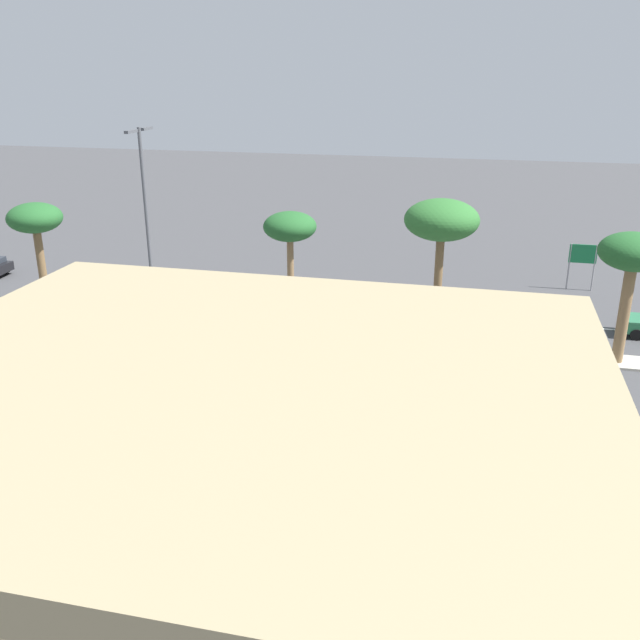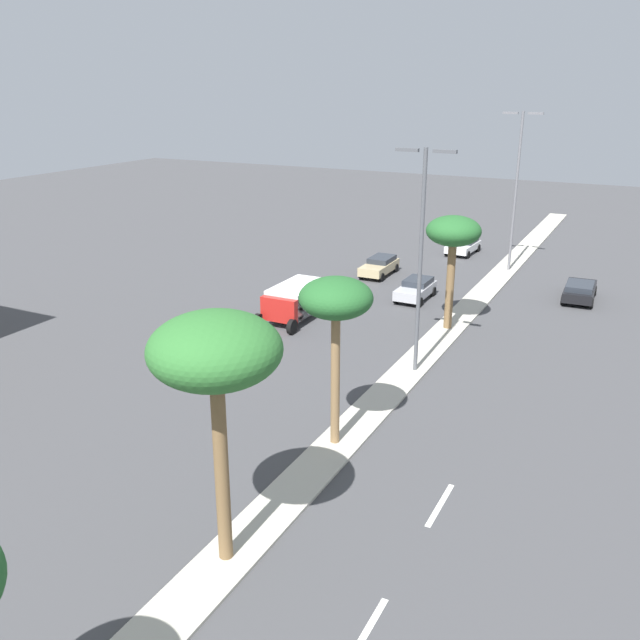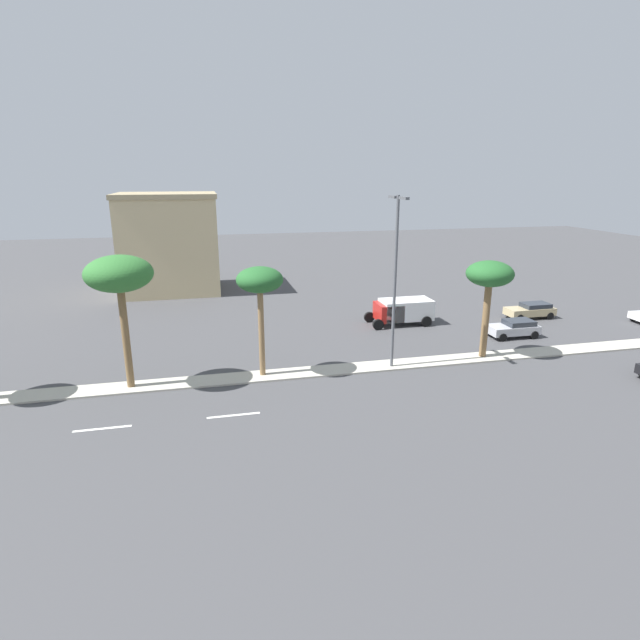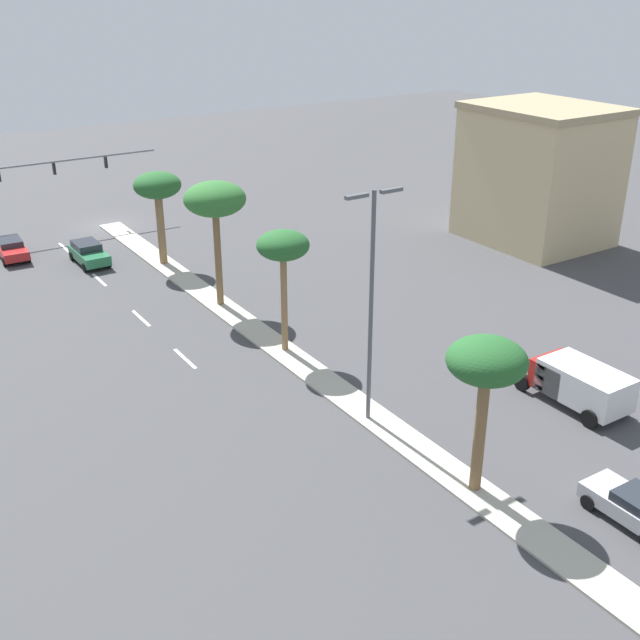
{
  "view_description": "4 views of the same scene",
  "coord_description": "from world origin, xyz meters",
  "px_view_note": "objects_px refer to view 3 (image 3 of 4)",
  "views": [
    {
      "loc": [
        -35.01,
        18.91,
        14.36
      ],
      "look_at": [
        -2.3,
        26.53,
        1.9
      ],
      "focal_mm": 39.0,
      "sensor_mm": 36.0,
      "label": 1
    },
    {
      "loc": [
        10.38,
        6.54,
        13.9
      ],
      "look_at": [
        -3.54,
        34.01,
        3.15
      ],
      "focal_mm": 38.25,
      "sensor_mm": 36.0,
      "label": 2
    },
    {
      "loc": [
        29.85,
        25.48,
        12.34
      ],
      "look_at": [
        -1.28,
        32.65,
        3.13
      ],
      "focal_mm": 28.52,
      "sensor_mm": 36.0,
      "label": 3
    },
    {
      "loc": [
        19.64,
        62.77,
        19.42
      ],
      "look_at": [
        -0.24,
        32.14,
        3.17
      ],
      "focal_mm": 43.94,
      "sensor_mm": 36.0,
      "label": 4
    }
  ],
  "objects_px": {
    "commercial_building": "(170,243)",
    "box_truck": "(401,310)",
    "palm_tree_right": "(260,283)",
    "sedan_silver_left": "(514,328)",
    "sedan_tan_rear": "(531,310)",
    "palm_tree_inboard": "(490,277)",
    "street_lamp_center": "(395,271)",
    "palm_tree_center": "(119,276)"
  },
  "relations": [
    {
      "from": "commercial_building",
      "to": "box_truck",
      "type": "bearing_deg",
      "value": 47.63
    },
    {
      "from": "palm_tree_right",
      "to": "sedan_silver_left",
      "type": "xyz_separation_m",
      "value": [
        -3.64,
        20.18,
        -5.32
      ]
    },
    {
      "from": "palm_tree_right",
      "to": "box_truck",
      "type": "bearing_deg",
      "value": 124.91
    },
    {
      "from": "sedan_tan_rear",
      "to": "box_truck",
      "type": "xyz_separation_m",
      "value": [
        -0.78,
        -12.0,
        0.49
      ]
    },
    {
      "from": "palm_tree_inboard",
      "to": "sedan_tan_rear",
      "type": "height_order",
      "value": "palm_tree_inboard"
    },
    {
      "from": "palm_tree_right",
      "to": "sedan_silver_left",
      "type": "height_order",
      "value": "palm_tree_right"
    },
    {
      "from": "palm_tree_right",
      "to": "street_lamp_center",
      "type": "distance_m",
      "value": 8.49
    },
    {
      "from": "palm_tree_right",
      "to": "street_lamp_center",
      "type": "xyz_separation_m",
      "value": [
        0.45,
        8.47,
        0.43
      ]
    },
    {
      "from": "commercial_building",
      "to": "box_truck",
      "type": "distance_m",
      "value": 26.66
    },
    {
      "from": "palm_tree_inboard",
      "to": "street_lamp_center",
      "type": "relative_size",
      "value": 0.61
    },
    {
      "from": "commercial_building",
      "to": "palm_tree_center",
      "type": "relative_size",
      "value": 1.32
    },
    {
      "from": "palm_tree_right",
      "to": "sedan_tan_rear",
      "type": "bearing_deg",
      "value": 108.2
    },
    {
      "from": "box_truck",
      "to": "palm_tree_center",
      "type": "bearing_deg",
      "value": -66.45
    },
    {
      "from": "palm_tree_right",
      "to": "palm_tree_inboard",
      "type": "relative_size",
      "value": 1.03
    },
    {
      "from": "street_lamp_center",
      "to": "palm_tree_inboard",
      "type": "bearing_deg",
      "value": 93.24
    },
    {
      "from": "palm_tree_center",
      "to": "street_lamp_center",
      "type": "height_order",
      "value": "street_lamp_center"
    },
    {
      "from": "street_lamp_center",
      "to": "sedan_silver_left",
      "type": "relative_size",
      "value": 2.81
    },
    {
      "from": "palm_tree_center",
      "to": "box_truck",
      "type": "relative_size",
      "value": 1.45
    },
    {
      "from": "commercial_building",
      "to": "palm_tree_center",
      "type": "bearing_deg",
      "value": -2.64
    },
    {
      "from": "street_lamp_center",
      "to": "box_truck",
      "type": "height_order",
      "value": "street_lamp_center"
    },
    {
      "from": "palm_tree_center",
      "to": "commercial_building",
      "type": "bearing_deg",
      "value": 177.36
    },
    {
      "from": "sedan_silver_left",
      "to": "palm_tree_inboard",
      "type": "bearing_deg",
      "value": -52.67
    },
    {
      "from": "commercial_building",
      "to": "street_lamp_center",
      "type": "distance_m",
      "value": 31.11
    },
    {
      "from": "sedan_silver_left",
      "to": "palm_tree_center",
      "type": "bearing_deg",
      "value": -82.44
    },
    {
      "from": "palm_tree_inboard",
      "to": "commercial_building",
      "type": "bearing_deg",
      "value": -140.58
    },
    {
      "from": "commercial_building",
      "to": "sedan_silver_left",
      "type": "distance_m",
      "value": 35.68
    },
    {
      "from": "sedan_tan_rear",
      "to": "sedan_silver_left",
      "type": "distance_m",
      "value": 6.46
    },
    {
      "from": "palm_tree_center",
      "to": "palm_tree_inboard",
      "type": "xyz_separation_m",
      "value": [
        -0.03,
        23.24,
        -1.08
      ]
    },
    {
      "from": "sedan_silver_left",
      "to": "box_truck",
      "type": "relative_size",
      "value": 0.72
    },
    {
      "from": "street_lamp_center",
      "to": "sedan_tan_rear",
      "type": "bearing_deg",
      "value": 117.77
    },
    {
      "from": "palm_tree_center",
      "to": "palm_tree_right",
      "type": "xyz_separation_m",
      "value": [
        -0.09,
        7.9,
        -0.77
      ]
    },
    {
      "from": "sedan_silver_left",
      "to": "box_truck",
      "type": "xyz_separation_m",
      "value": [
        -5.3,
        -7.37,
        0.49
      ]
    },
    {
      "from": "commercial_building",
      "to": "street_lamp_center",
      "type": "relative_size",
      "value": 0.95
    },
    {
      "from": "palm_tree_center",
      "to": "palm_tree_inboard",
      "type": "bearing_deg",
      "value": 90.07
    },
    {
      "from": "palm_tree_center",
      "to": "street_lamp_center",
      "type": "distance_m",
      "value": 16.38
    },
    {
      "from": "palm_tree_right",
      "to": "sedan_tan_rear",
      "type": "xyz_separation_m",
      "value": [
        -8.15,
        24.81,
        -5.32
      ]
    },
    {
      "from": "sedan_tan_rear",
      "to": "palm_tree_right",
      "type": "bearing_deg",
      "value": -71.8
    },
    {
      "from": "palm_tree_inboard",
      "to": "box_truck",
      "type": "xyz_separation_m",
      "value": [
        -9.0,
        -2.52,
        -4.52
      ]
    },
    {
      "from": "street_lamp_center",
      "to": "sedan_tan_rear",
      "type": "distance_m",
      "value": 19.34
    },
    {
      "from": "commercial_building",
      "to": "palm_tree_center",
      "type": "distance_m",
      "value": 26.87
    },
    {
      "from": "palm_tree_center",
      "to": "sedan_tan_rear",
      "type": "distance_m",
      "value": 34.28
    },
    {
      "from": "palm_tree_center",
      "to": "palm_tree_inboard",
      "type": "height_order",
      "value": "palm_tree_center"
    }
  ]
}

